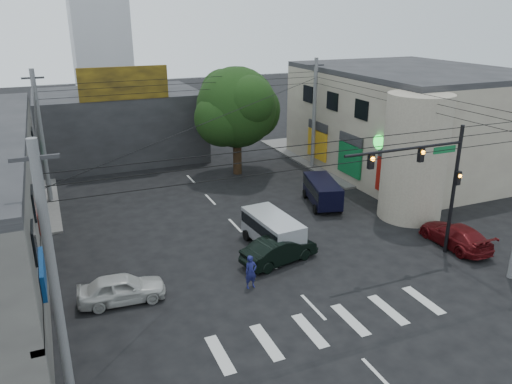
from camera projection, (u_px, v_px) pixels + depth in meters
ground at (284, 277)px, 25.23m from camera, size 160.00×160.00×0.00m
sidewalk_far_right at (371, 152)px, 47.40m from camera, size 16.00×16.00×0.15m
building_right at (410, 121)px, 41.74m from camera, size 14.00×18.00×8.00m
corner_column at (414, 157)px, 31.38m from camera, size 4.00×4.00×8.00m
building_far at (119, 125)px, 45.25m from camera, size 14.00×10.00×6.00m
billboard at (124, 83)px, 39.54m from camera, size 7.00×0.30×2.60m
street_tree at (237, 108)px, 39.56m from camera, size 6.40×6.40×8.70m
traffic_gantry at (431, 173)px, 25.60m from camera, size 7.10×0.35×7.20m
utility_pole_near_left at (53, 279)px, 15.91m from camera, size 0.32×0.32×9.20m
utility_pole_far_left at (42, 138)px, 33.66m from camera, size 0.32×0.32×9.20m
utility_pole_far_right at (314, 115)px, 41.38m from camera, size 0.32×0.32×9.20m
dark_sedan at (279, 250)px, 26.51m from camera, size 3.45×4.97×1.41m
white_compact at (122, 288)px, 22.88m from camera, size 2.20×4.19×1.35m
maroon_sedan at (455, 235)px, 28.33m from camera, size 2.00×4.67×1.34m
silver_minivan at (273, 232)px, 28.12m from camera, size 4.63×2.49×1.87m
navy_van at (322, 193)px, 34.32m from camera, size 5.31×3.94×1.78m
traffic_officer at (251, 272)px, 23.99m from camera, size 0.66×0.48×1.68m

